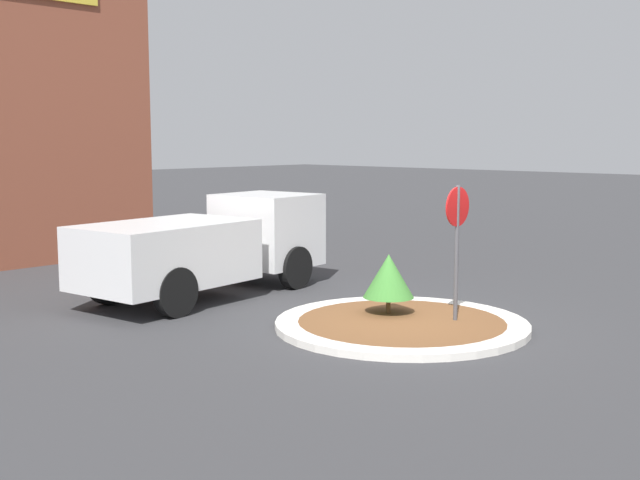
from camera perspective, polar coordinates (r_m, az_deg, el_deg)
The scene contains 5 objects.
ground_plane at distance 13.81m, azimuth 5.80°, elevation -6.24°, with size 120.00×120.00×0.00m, color #38383A.
traffic_island at distance 13.80m, azimuth 5.81°, elevation -5.99°, with size 4.31×4.31×0.12m.
stop_sign at distance 13.71m, azimuth 9.72°, elevation 0.67°, with size 0.67×0.07×2.42m.
island_shrub at distance 14.20m, azimuth 4.90°, elevation -2.56°, with size 0.90×0.90×1.06m.
utility_truck at distance 16.50m, azimuth -7.87°, elevation -0.33°, with size 5.74×2.57×1.99m.
Camera 1 is at (-10.75, -8.05, 3.22)m, focal length 45.00 mm.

